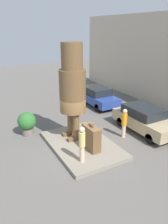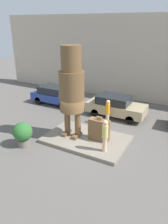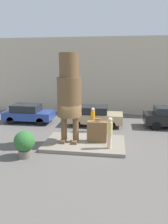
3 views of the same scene
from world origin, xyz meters
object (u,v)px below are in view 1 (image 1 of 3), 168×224
at_px(statue_figure, 72,85).
at_px(giant_suitcase, 91,138).
at_px(parked_car_tan, 144,119).
at_px(tourist, 82,143).
at_px(parked_car_blue, 98,96).
at_px(worker_hivis, 124,122).
at_px(planter_pot, 27,123).

relative_size(statue_figure, giant_suitcase, 3.58).
bearing_deg(statue_figure, parked_car_tan, 76.75).
relative_size(tourist, parked_car_blue, 0.44).
xyz_separation_m(giant_suitcase, parked_car_tan, (-0.59, 4.18, -0.03)).
distance_m(tourist, worker_hivis, 3.76).
relative_size(parked_car_blue, planter_pot, 2.81).
bearing_deg(worker_hivis, parked_car_blue, 163.13).
distance_m(statue_figure, parked_car_blue, 6.83).
bearing_deg(giant_suitcase, parked_car_tan, 98.04).
distance_m(giant_suitcase, tourist, 1.29).
bearing_deg(giant_suitcase, planter_pot, -146.80).
bearing_deg(parked_car_blue, worker_hivis, -16.87).
bearing_deg(parked_car_tan, worker_hivis, -88.40).
bearing_deg(planter_pot, parked_car_blue, 111.14).
relative_size(giant_suitcase, worker_hivis, 0.83).
bearing_deg(statue_figure, planter_pot, -132.81).
relative_size(statue_figure, planter_pot, 3.67).
height_order(giant_suitcase, parked_car_tan, giant_suitcase).
relative_size(parked_car_blue, worker_hivis, 2.27).
height_order(tourist, planter_pot, tourist).
xyz_separation_m(giant_suitcase, parked_car_blue, (-6.15, 4.25, -0.04)).
bearing_deg(giant_suitcase, tourist, -50.66).
bearing_deg(parked_car_blue, tourist, -36.88).
bearing_deg(planter_pot, worker_hivis, 58.06).
height_order(parked_car_blue, planter_pot, parked_car_blue).
xyz_separation_m(parked_car_blue, worker_hivis, (5.61, -1.70, 0.17)).
height_order(parked_car_tan, planter_pot, parked_car_tan).
relative_size(statue_figure, parked_car_blue, 1.30).
relative_size(tourist, parked_car_tan, 0.42).
distance_m(parked_car_blue, parked_car_tan, 5.56).
distance_m(statue_figure, planter_pot, 3.82).
distance_m(statue_figure, giant_suitcase, 2.94).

